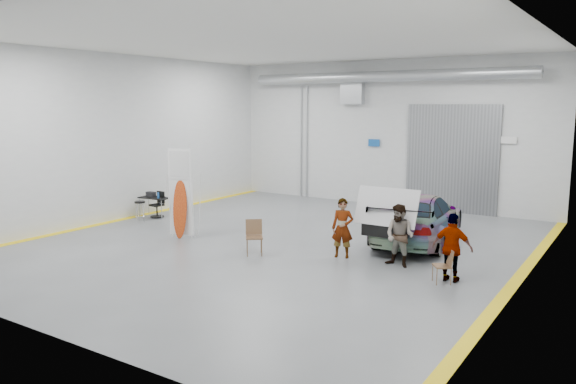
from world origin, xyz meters
The scene contains 13 objects.
ground centered at (0.00, 0.00, 0.00)m, with size 16.00×16.00×0.00m, color slate.
room_shell centered at (0.24, 2.22, 4.08)m, with size 14.02×16.18×6.01m.
sedan_car centered at (3.44, 2.58, 0.75)m, with size 2.12×5.20×1.51m, color white.
person_a centered at (2.35, -0.32, 0.83)m, with size 0.60×0.40×1.66m, color #966751.
person_b centered at (4.02, -0.32, 0.83)m, with size 0.81×0.62×1.65m, color slate.
person_c centered at (5.54, -0.81, 0.83)m, with size 0.96×0.40×1.66m, color #A86238.
surfboard_display centered at (-3.03, -1.11, 1.22)m, with size 0.84×0.35×3.02m.
folding_chair_near centered at (0.15, -1.43, 0.31)m, with size 0.64×0.71×0.98m.
folding_chair_far centered at (5.39, -1.06, 0.26)m, with size 0.53×0.63×0.82m.
shop_stool centered at (-5.89, -0.15, 0.38)m, with size 0.39×0.39×0.77m.
work_table centered at (-6.27, 0.88, 0.74)m, with size 1.22×0.67×0.96m.
office_chair centered at (-6.05, 0.88, 0.42)m, with size 0.51×0.51×0.95m.
trunk_lid centered at (3.44, 0.23, 1.53)m, with size 1.76×1.07×0.04m, color silver.
Camera 1 is at (9.33, -13.81, 4.21)m, focal length 35.00 mm.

